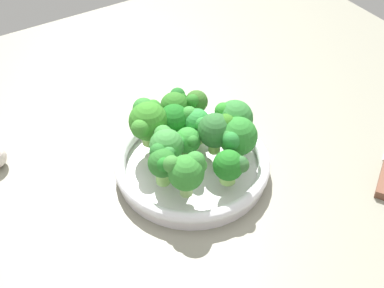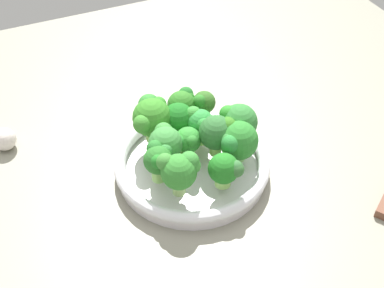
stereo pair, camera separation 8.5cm
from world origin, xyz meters
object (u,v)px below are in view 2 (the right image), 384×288
broccoli_floret_8 (157,160)px  garlic_bulb (4,139)px  broccoli_floret_7 (226,169)px  broccoli_floret_6 (188,141)px  broccoli_floret_3 (165,143)px  broccoli_floret_11 (218,132)px  broccoli_floret_0 (237,141)px  broccoli_floret_10 (179,119)px  broccoli_floret_2 (200,123)px  broccoli_floret_4 (203,104)px  broccoli_floret_9 (183,103)px  broccoli_floret_12 (237,122)px  bowl (192,164)px  broccoli_floret_5 (151,116)px  broccoli_floret_1 (180,170)px

broccoli_floret_8 → garlic_bulb: 31.06cm
broccoli_floret_7 → broccoli_floret_8: size_ratio=0.92×
broccoli_floret_6 → broccoli_floret_3: bearing=-3.8°
broccoli_floret_3 → broccoli_floret_11: size_ratio=0.92×
broccoli_floret_0 → broccoli_floret_10: bearing=-54.7°
broccoli_floret_3 → broccoli_floret_8: 3.97cm
broccoli_floret_2 → broccoli_floret_4: 5.79cm
broccoli_floret_10 → broccoli_floret_2: bearing=138.0°
broccoli_floret_10 → broccoli_floret_9: bearing=-123.3°
garlic_bulb → broccoli_floret_12: bearing=153.4°
bowl → broccoli_floret_10: (-0.02, -5.72, 5.79)cm
broccoli_floret_0 → broccoli_floret_2: size_ratio=1.10×
broccoli_floret_5 → broccoli_floret_7: size_ratio=1.37×
broccoli_floret_0 → broccoli_floret_6: (7.07, -4.06, -0.79)cm
broccoli_floret_4 → broccoli_floret_7: (3.57, 16.04, -0.36)cm
broccoli_floret_3 → broccoli_floret_9: bearing=-128.5°
bowl → broccoli_floret_1: bearing=52.6°
broccoli_floret_7 → broccoli_floret_8: broccoli_floret_8 is taller
broccoli_floret_12 → broccoli_floret_9: bearing=-53.4°
broccoli_floret_3 → garlic_bulb: 30.93cm
broccoli_floret_7 → broccoli_floret_8: (9.17, -5.68, 0.73)cm
broccoli_floret_4 → broccoli_floret_9: bearing=-20.9°
broccoli_floret_3 → broccoli_floret_8: bearing=50.0°
broccoli_floret_1 → broccoli_floret_2: size_ratio=1.11×
broccoli_floret_2 → broccoli_floret_11: size_ratio=0.88×
broccoli_floret_9 → garlic_bulb: size_ratio=1.55×
bowl → garlic_bulb: garlic_bulb is taller
broccoli_floret_4 → broccoli_floret_6: (6.31, 7.58, -0.47)cm
broccoli_floret_7 → broccoli_floret_9: size_ratio=0.93×
broccoli_floret_2 → broccoli_floret_4: size_ratio=1.09×
bowl → broccoli_floret_5: broccoli_floret_5 is taller
broccoli_floret_7 → broccoli_floret_1: bearing=-12.6°
broccoli_floret_12 → bowl: bearing=5.3°
broccoli_floret_5 → broccoli_floret_6: bearing=120.3°
bowl → broccoli_floret_12: 10.64cm
bowl → broccoli_floret_8: (6.95, 2.22, 5.94)cm
broccoli_floret_1 → broccoli_floret_10: bearing=-112.0°
broccoli_floret_0 → broccoli_floret_6: broccoli_floret_0 is taller
broccoli_floret_9 → broccoli_floret_6: bearing=71.5°
broccoli_floret_5 → broccoli_floret_4: bearing=-174.5°
broccoli_floret_0 → broccoli_floret_7: broccoli_floret_0 is taller
broccoli_floret_11 → broccoli_floret_1: bearing=31.0°
broccoli_floret_1 → broccoli_floret_11: bearing=-149.0°
broccoli_floret_12 → broccoli_floret_1: bearing=27.6°
broccoli_floret_8 → broccoli_floret_10: (-6.96, -7.94, -0.15)cm
broccoli_floret_5 → broccoli_floret_6: (-3.86, 6.59, -1.68)cm
broccoli_floret_2 → broccoli_floret_7: size_ratio=1.11×
bowl → broccoli_floret_11: bearing=169.7°
broccoli_floret_2 → broccoli_floret_5: size_ratio=0.81×
broccoli_floret_6 → garlic_bulb: bearing=-34.2°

